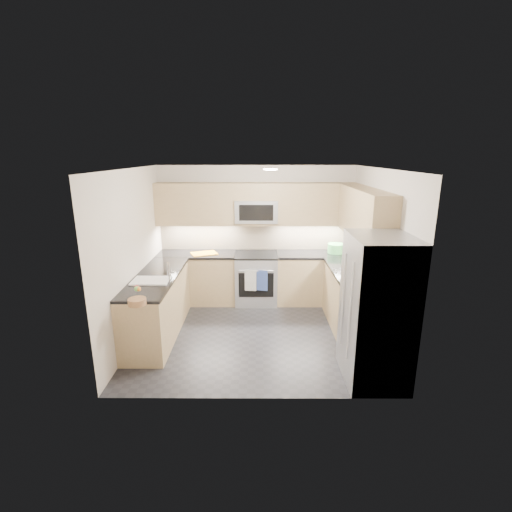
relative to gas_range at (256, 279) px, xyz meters
name	(u,v)px	position (x,y,z in m)	size (l,w,h in m)	color
floor	(256,333)	(0.00, -1.28, -0.46)	(3.60, 3.20, 0.00)	#232328
ceiling	(256,169)	(0.00, -1.28, 2.04)	(3.60, 3.20, 0.02)	beige
wall_back	(256,233)	(0.00, 0.32, 0.79)	(3.60, 0.02, 2.50)	beige
wall_front	(255,296)	(0.00, -2.88, 0.79)	(3.60, 0.02, 2.50)	beige
wall_left	(134,256)	(-1.80, -1.28, 0.79)	(0.02, 3.20, 2.50)	beige
wall_right	(378,256)	(1.80, -1.28, 0.79)	(0.02, 3.20, 2.50)	beige
base_cab_back_left	(198,278)	(-1.09, 0.02, -0.01)	(1.42, 0.60, 0.90)	tan
base_cab_back_right	(315,279)	(1.09, 0.02, -0.01)	(1.42, 0.60, 0.90)	tan
base_cab_right	(352,303)	(1.50, -1.12, -0.01)	(0.60, 1.70, 0.90)	tan
base_cab_peninsula	(158,306)	(-1.50, -1.28, -0.01)	(0.60, 2.00, 0.90)	tan
countertop_back_left	(197,254)	(-1.09, 0.02, 0.47)	(1.42, 0.63, 0.04)	black
countertop_back_right	(316,254)	(1.09, 0.02, 0.47)	(1.42, 0.63, 0.04)	black
countertop_right	(354,274)	(1.50, -1.12, 0.47)	(0.63, 1.70, 0.04)	black
countertop_peninsula	(156,277)	(-1.50, -1.28, 0.47)	(0.63, 2.00, 0.04)	black
upper_cab_back	(256,204)	(0.00, 0.15, 1.37)	(3.60, 0.35, 0.75)	tan
upper_cab_right	(364,214)	(1.62, -1.00, 1.37)	(0.35, 1.95, 0.75)	tan
backsplash_back	(256,236)	(0.00, 0.32, 0.74)	(3.60, 0.01, 0.51)	#C5AD8E
backsplash_right	(369,252)	(1.80, -0.82, 0.74)	(0.01, 2.30, 0.51)	#C5AD8E
gas_range	(256,279)	(0.00, 0.00, 0.00)	(0.76, 0.65, 0.91)	#A6A8AE
range_cooktop	(256,255)	(0.00, 0.00, 0.46)	(0.76, 0.65, 0.03)	black
oven_door_glass	(256,285)	(0.00, -0.33, -0.01)	(0.62, 0.02, 0.45)	black
oven_handle	(256,271)	(0.00, -0.35, 0.26)	(0.02, 0.02, 0.60)	#B2B5BA
microwave	(256,211)	(0.00, 0.12, 1.24)	(0.76, 0.40, 0.40)	gray
microwave_door	(256,213)	(0.00, -0.08, 1.24)	(0.60, 0.01, 0.28)	black
refrigerator	(377,310)	(1.45, -2.43, 0.45)	(0.70, 0.90, 1.80)	#93949A
fridge_handle_left	(350,312)	(1.08, -2.61, 0.49)	(0.02, 0.02, 1.20)	#B2B5BA
fridge_handle_right	(343,300)	(1.08, -2.25, 0.49)	(0.02, 0.02, 1.20)	#B2B5BA
sink_basin	(151,285)	(-1.50, -1.53, 0.42)	(0.52, 0.38, 0.16)	white
faucet	(168,272)	(-1.24, -1.53, 0.62)	(0.03, 0.03, 0.28)	silver
utensil_bowl	(336,248)	(1.46, 0.05, 0.57)	(0.30, 0.30, 0.17)	green
cutting_board	(204,253)	(-0.95, -0.02, 0.49)	(0.45, 0.31, 0.01)	orange
fruit_basket	(137,302)	(-1.43, -2.38, 0.52)	(0.22, 0.22, 0.08)	#936844
fruit_apple	(137,288)	(-1.51, -2.10, 0.60)	(0.06, 0.06, 0.06)	maroon
fruit_pear	(137,289)	(-1.50, -2.14, 0.60)	(0.07, 0.07, 0.07)	#60B44D
dish_towel_check	(251,280)	(-0.10, -0.37, 0.10)	(0.20, 0.02, 0.38)	silver
dish_towel_blue	(262,280)	(0.10, -0.37, 0.10)	(0.20, 0.02, 0.37)	#304586
fruit_orange	(139,289)	(-1.47, -2.14, 0.60)	(0.06, 0.06, 0.06)	orange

